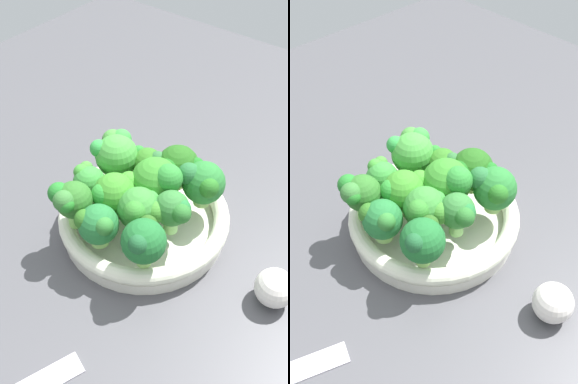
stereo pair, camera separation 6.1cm
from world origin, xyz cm
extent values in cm
cube|color=#4A494E|center=(0.00, 0.00, -1.25)|extent=(130.00, 130.00, 2.50)
cylinder|color=silver|center=(3.24, 3.92, 0.90)|extent=(22.52, 22.52, 1.81)
torus|color=silver|center=(3.24, 3.92, 2.91)|extent=(23.45, 23.45, 2.21)
cylinder|color=#88C96A|center=(2.29, -1.19, 5.26)|extent=(1.87, 1.87, 2.48)
sphere|color=#307431|center=(2.29, -1.19, 7.99)|extent=(4.59, 4.59, 4.59)
sphere|color=#226D31|center=(2.43, -2.47, 8.57)|extent=(2.57, 2.57, 2.57)
sphere|color=#2A6630|center=(1.33, -0.22, 8.27)|extent=(2.23, 2.23, 2.23)
sphere|color=#286B29|center=(1.67, -3.04, 8.74)|extent=(2.47, 2.47, 2.47)
cylinder|color=#90D461|center=(7.58, 6.84, 5.00)|extent=(2.79, 2.79, 1.97)
sphere|color=#2F6F20|center=(7.58, 6.84, 7.46)|extent=(4.53, 4.53, 4.53)
sphere|color=#287828|center=(6.87, 5.70, 8.02)|extent=(2.26, 2.26, 2.26)
sphere|color=#267629|center=(7.73, 8.44, 8.66)|extent=(1.85, 1.85, 1.85)
sphere|color=#2D6632|center=(8.12, 5.44, 8.64)|extent=(2.27, 2.27, 2.27)
cylinder|color=#97CB6B|center=(-4.95, 4.49, 4.88)|extent=(2.26, 2.26, 1.72)
sphere|color=#226E32|center=(-4.95, 4.49, 7.39)|extent=(5.09, 5.09, 5.09)
sphere|color=#2D742D|center=(-5.48, 3.03, 8.53)|extent=(2.36, 2.36, 2.36)
sphere|color=#2B661F|center=(-5.91, 5.77, 8.16)|extent=(2.67, 2.67, 2.67)
cylinder|color=#7BB658|center=(-0.12, 2.19, 4.91)|extent=(2.45, 2.45, 1.78)
sphere|color=#378433|center=(-0.12, 2.19, 7.60)|extent=(5.54, 5.54, 5.54)
sphere|color=#348433|center=(1.41, 1.51, 8.52)|extent=(2.37, 2.37, 2.37)
sphere|color=#307C2A|center=(-1.73, 1.43, 8.89)|extent=(2.81, 2.81, 2.81)
sphere|color=#397F2A|center=(0.51, -0.06, 8.03)|extent=(2.87, 2.87, 2.87)
cylinder|color=#9DCC6F|center=(8.92, -1.60, 4.94)|extent=(2.27, 2.27, 1.85)
sphere|color=#27752F|center=(8.92, -1.60, 7.75)|extent=(5.79, 5.79, 5.79)
sphere|color=#256D20|center=(7.65, -3.06, 8.68)|extent=(2.77, 2.77, 2.77)
sphere|color=#256832|center=(7.68, -0.25, 9.25)|extent=(3.03, 3.03, 3.03)
cylinder|color=#84C45B|center=(4.94, 3.39, 4.91)|extent=(2.54, 2.54, 1.78)
sphere|color=#338528|center=(4.94, 3.39, 7.94)|extent=(6.59, 6.59, 6.59)
sphere|color=#317E36|center=(6.43, 5.33, 8.27)|extent=(2.81, 2.81, 2.81)
sphere|color=#2B822F|center=(5.04, 1.40, 9.59)|extent=(3.79, 3.79, 3.79)
cylinder|color=#83B452|center=(0.27, 6.18, 4.97)|extent=(2.28, 2.28, 1.90)
sphere|color=#388827|center=(0.27, 6.18, 7.74)|extent=(5.61, 5.61, 5.61)
sphere|color=#2B8234|center=(0.13, 4.60, 8.27)|extent=(2.32, 2.32, 2.32)
sphere|color=#3B8E29|center=(2.47, 5.80, 8.17)|extent=(3.03, 3.03, 3.03)
sphere|color=#29882C|center=(-1.46, 6.80, 8.34)|extent=(3.16, 3.16, 3.16)
cylinder|color=#9DC774|center=(5.38, 10.43, 5.24)|extent=(1.99, 1.99, 2.45)
sphere|color=green|center=(5.38, 10.43, 8.43)|extent=(6.03, 6.03, 6.03)
sphere|color=green|center=(7.41, 11.25, 9.70)|extent=(2.89, 2.89, 2.89)
sphere|color=green|center=(3.91, 12.34, 9.72)|extent=(2.47, 2.47, 2.47)
sphere|color=#408836|center=(6.71, 12.27, 9.50)|extent=(3.04, 3.04, 3.04)
cylinder|color=#A0CC69|center=(9.57, 3.02, 4.90)|extent=(1.96, 1.96, 1.77)
sphere|color=#225B1A|center=(9.57, 3.02, 7.72)|extent=(5.92, 5.92, 5.92)
sphere|color=#1D6920|center=(10.39, 0.66, 8.46)|extent=(2.38, 2.38, 2.38)
sphere|color=#1D631C|center=(7.70, 3.09, 8.26)|extent=(3.54, 3.54, 3.54)
cylinder|color=#8EC85F|center=(-4.04, -1.81, 5.14)|extent=(1.81, 1.81, 2.25)
sphere|color=#1D662B|center=(-4.04, -1.81, 8.03)|extent=(5.43, 5.43, 5.43)
sphere|color=#28571B|center=(-2.09, -0.89, 8.57)|extent=(2.34, 2.34, 2.34)
sphere|color=#1D592D|center=(-5.56, -2.28, 9.32)|extent=(2.40, 2.40, 2.40)
cylinder|color=#83CB5A|center=(-4.35, 9.07, 5.36)|extent=(2.22, 2.22, 2.68)
sphere|color=#2C6A25|center=(-4.35, 9.07, 8.27)|extent=(4.85, 4.85, 4.85)
sphere|color=#257A26|center=(-6.27, 8.41, 9.41)|extent=(2.15, 2.15, 2.15)
sphere|color=#347131|center=(-6.14, 8.89, 9.59)|extent=(2.69, 2.69, 2.69)
sphere|color=#227427|center=(-5.29, 10.70, 9.20)|extent=(2.79, 2.79, 2.79)
cylinder|color=#98D666|center=(-0.06, 10.65, 4.86)|extent=(2.21, 2.21, 1.68)
sphere|color=#348635|center=(-0.06, 10.65, 7.16)|extent=(4.49, 4.49, 4.49)
sphere|color=#3F8231|center=(1.03, 12.12, 8.24)|extent=(1.94, 1.94, 1.94)
sphere|color=#398E2E|center=(-0.38, 11.97, 8.31)|extent=(2.20, 2.20, 2.20)
sphere|color=silver|center=(3.72, -15.71, 2.44)|extent=(4.89, 4.89, 4.89)
camera|label=1|loc=(-31.36, -23.56, 49.48)|focal=43.73mm
camera|label=2|loc=(-27.23, -28.08, 49.48)|focal=43.73mm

